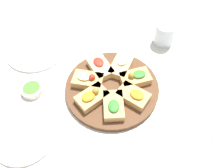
# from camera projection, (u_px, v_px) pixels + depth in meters

# --- Properties ---
(ground_plane) EXTENTS (3.00, 3.00, 0.00)m
(ground_plane) POSITION_uv_depth(u_px,v_px,m) (112.00, 89.00, 0.78)
(ground_plane) COLOR beige
(serving_board) EXTENTS (0.33, 0.33, 0.02)m
(serving_board) POSITION_uv_depth(u_px,v_px,m) (112.00, 88.00, 0.78)
(serving_board) COLOR #51331E
(serving_board) RESTS_ON ground_plane
(focaccia_slice_0) EXTENTS (0.12, 0.11, 0.04)m
(focaccia_slice_0) POSITION_uv_depth(u_px,v_px,m) (100.00, 67.00, 0.80)
(focaccia_slice_0) COLOR #E5C689
(focaccia_slice_0) RESTS_ON serving_board
(focaccia_slice_1) EXTENTS (0.07, 0.11, 0.05)m
(focaccia_slice_1) POSITION_uv_depth(u_px,v_px,m) (88.00, 80.00, 0.77)
(focaccia_slice_1) COLOR tan
(focaccia_slice_1) RESTS_ON serving_board
(focaccia_slice_2) EXTENTS (0.12, 0.12, 0.05)m
(focaccia_slice_2) POSITION_uv_depth(u_px,v_px,m) (92.00, 97.00, 0.72)
(focaccia_slice_2) COLOR tan
(focaccia_slice_2) RESTS_ON serving_board
(focaccia_slice_3) EXTENTS (0.11, 0.08, 0.04)m
(focaccia_slice_3) POSITION_uv_depth(u_px,v_px,m) (114.00, 105.00, 0.71)
(focaccia_slice_3) COLOR tan
(focaccia_slice_3) RESTS_ON serving_board
(focaccia_slice_4) EXTENTS (0.11, 0.12, 0.04)m
(focaccia_slice_4) POSITION_uv_depth(u_px,v_px,m) (133.00, 96.00, 0.73)
(focaccia_slice_4) COLOR tan
(focaccia_slice_4) RESTS_ON serving_board
(focaccia_slice_5) EXTENTS (0.10, 0.12, 0.05)m
(focaccia_slice_5) POSITION_uv_depth(u_px,v_px,m) (135.00, 78.00, 0.77)
(focaccia_slice_5) COLOR tan
(focaccia_slice_5) RESTS_ON serving_board
(focaccia_slice_6) EXTENTS (0.12, 0.09, 0.04)m
(focaccia_slice_6) POSITION_uv_depth(u_px,v_px,m) (121.00, 66.00, 0.80)
(focaccia_slice_6) COLOR #DBB775
(focaccia_slice_6) RESTS_ON serving_board
(plate_left) EXTENTS (0.20, 0.20, 0.02)m
(plate_left) POSITION_uv_depth(u_px,v_px,m) (24.00, 135.00, 0.68)
(plate_left) COLOR white
(plate_left) RESTS_ON ground_plane
(plate_right) EXTENTS (0.24, 0.24, 0.02)m
(plate_right) POSITION_uv_depth(u_px,v_px,m) (36.00, 49.00, 0.89)
(plate_right) COLOR white
(plate_right) RESTS_ON ground_plane
(water_glass) EXTENTS (0.08, 0.08, 0.09)m
(water_glass) POSITION_uv_depth(u_px,v_px,m) (164.00, 34.00, 0.89)
(water_glass) COLOR silver
(water_glass) RESTS_ON ground_plane
(napkin_stack) EXTENTS (0.17, 0.15, 0.01)m
(napkin_stack) POSITION_uv_depth(u_px,v_px,m) (223.00, 120.00, 0.71)
(napkin_stack) COLOR white
(napkin_stack) RESTS_ON ground_plane
(dipping_bowl) EXTENTS (0.08, 0.08, 0.02)m
(dipping_bowl) POSITION_uv_depth(u_px,v_px,m) (32.00, 89.00, 0.77)
(dipping_bowl) COLOR silver
(dipping_bowl) RESTS_ON ground_plane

